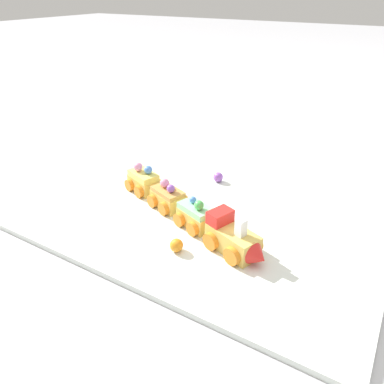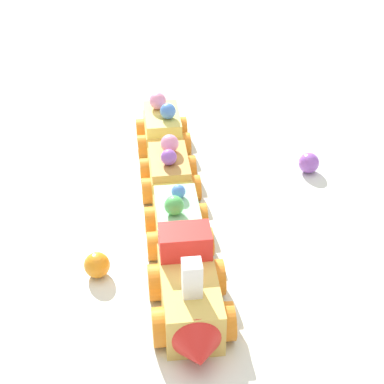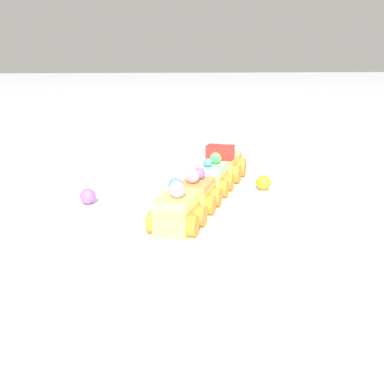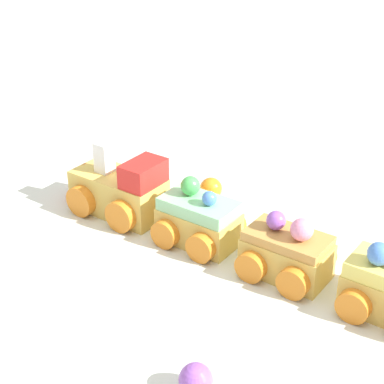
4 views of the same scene
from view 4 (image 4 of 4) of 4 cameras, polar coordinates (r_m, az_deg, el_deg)
ground_plane at (r=0.63m, az=1.46°, el=-6.81°), size 10.00×10.00×0.00m
display_board at (r=0.63m, az=1.46°, el=-6.36°), size 0.77×0.48×0.01m
cake_train_locomotive at (r=0.70m, az=-6.94°, el=0.26°), size 0.14×0.10×0.08m
cake_car_mint at (r=0.64m, az=0.60°, el=-2.61°), size 0.09×0.09×0.07m
cake_car_caramel at (r=0.60m, az=8.44°, el=-5.45°), size 0.09×0.09×0.06m
gumball_orange at (r=0.73m, az=1.69°, el=0.30°), size 0.03×0.03×0.03m
gumball_purple at (r=0.48m, az=0.34°, el=-16.35°), size 0.03×0.03×0.03m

